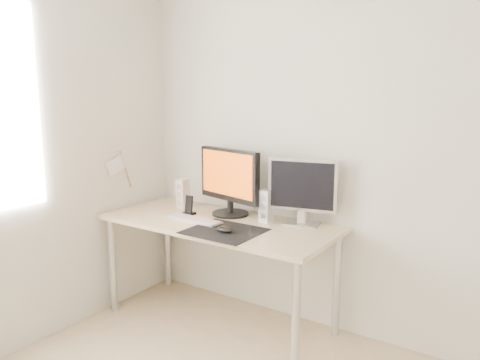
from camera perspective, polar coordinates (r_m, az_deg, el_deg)
The scene contains 11 objects.
wall_back at distance 2.96m, azimuth 16.40°, elevation 3.83°, with size 3.50×3.50×0.00m, color white.
mousepad at distance 2.92m, azimuth -1.93°, elevation -6.23°, with size 0.45×0.40×0.00m, color black.
mouse at distance 2.88m, azimuth -1.96°, elevation -6.06°, with size 0.10×0.06×0.04m, color black.
desk at distance 3.17m, azimuth -2.64°, elevation -6.35°, with size 1.60×0.70×0.73m.
main_monitor at distance 3.24m, azimuth -1.32°, elevation 0.07°, with size 0.55×0.31×0.47m.
second_monitor at distance 3.03m, azimuth 7.63°, elevation -1.03°, with size 0.45×0.20×0.43m.
speaker_left at distance 3.49m, azimuth -7.01°, elevation -1.65°, with size 0.07×0.08×0.22m.
speaker_right at distance 3.10m, azimuth 3.18°, elevation -3.16°, with size 0.07×0.08×0.22m.
keyboard at distance 3.17m, azimuth -5.69°, elevation -4.81°, with size 0.43×0.14×0.02m.
phone_dock at distance 3.32m, azimuth -6.23°, elevation -3.50°, with size 0.08×0.07×0.14m.
pennant at distance 3.50m, azimuth -14.54°, elevation 1.60°, with size 0.01×0.23×0.29m.
Camera 1 is at (0.88, -1.05, 1.58)m, focal length 35.00 mm.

